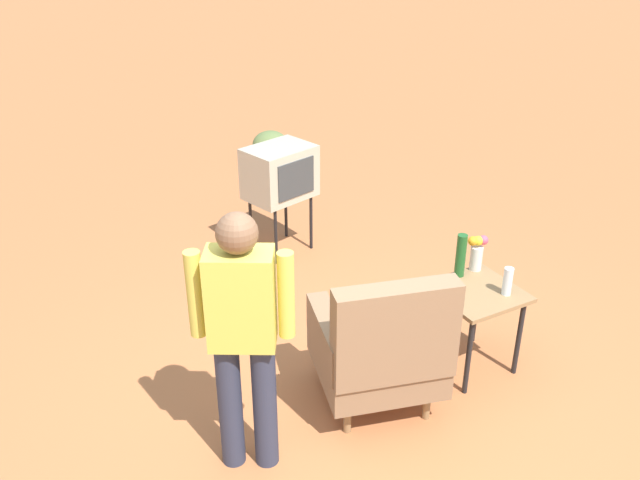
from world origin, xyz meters
TOP-DOWN VIEW (x-y plane):
  - ground_plane at (0.00, 0.00)m, footprint 60.00×60.00m
  - armchair at (-0.22, -0.09)m, footprint 0.94×0.95m
  - side_table at (-1.04, -0.16)m, footprint 0.56×0.56m
  - tv_on_stand at (-0.65, -2.43)m, footprint 0.69×0.58m
  - person_standing at (0.71, -0.07)m, footprint 0.51×0.37m
  - bottle_short_clear at (-1.18, -0.03)m, footprint 0.06×0.06m
  - bottle_wine_green at (-1.06, -0.38)m, footprint 0.07×0.07m
  - flower_vase at (-1.22, -0.40)m, footprint 0.14×0.09m
  - shrub_mid at (-1.64, -4.79)m, footprint 0.46×0.46m

SIDE VIEW (x-z plane):
  - ground_plane at x=0.00m, z-range 0.00..0.00m
  - shrub_mid at x=-1.64m, z-range 0.00..0.36m
  - armchair at x=-0.22m, z-range -0.03..1.03m
  - side_table at x=-1.04m, z-range 0.22..0.85m
  - bottle_short_clear at x=-1.18m, z-range 0.63..0.83m
  - flower_vase at x=-1.22m, z-range 0.65..0.91m
  - tv_on_stand at x=-0.65m, z-range 0.27..1.30m
  - bottle_wine_green at x=-1.06m, z-range 0.63..0.95m
  - person_standing at x=0.71m, z-range 0.12..1.76m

